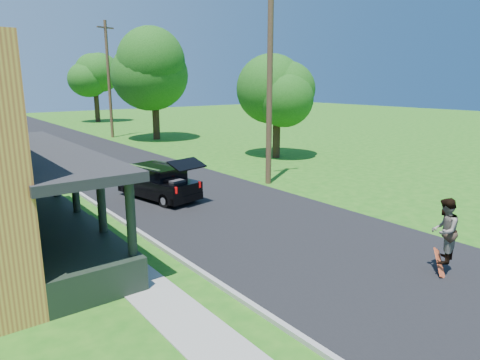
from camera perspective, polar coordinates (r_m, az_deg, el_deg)
ground at (r=13.89m, az=11.50°, el=-9.25°), size 140.00×140.00×0.00m
street at (r=30.45m, az=-17.96°, el=2.59°), size 8.00×120.00×0.02m
curb at (r=29.40m, az=-25.39°, el=1.60°), size 0.15×120.00×0.12m
sidewalk at (r=29.14m, az=-28.36°, el=1.19°), size 1.30×120.00×0.03m
black_suv at (r=19.54m, az=-10.79°, el=-0.30°), size 2.44×4.55×2.01m
skateboarder at (r=12.89m, az=25.60°, el=-6.11°), size 1.05×0.92×1.81m
skateboard at (r=13.26m, az=25.04°, el=-10.14°), size 0.71×0.60×0.70m
tree_right_near at (r=29.49m, az=4.89°, el=11.36°), size 5.41×5.10×6.81m
tree_right_mid at (r=39.68m, az=-11.54°, el=14.95°), size 8.22×8.00×10.20m
tree_right_far at (r=59.07m, az=-18.86°, el=13.07°), size 6.87×7.14×8.86m
utility_pole_near at (r=21.72m, az=4.00°, el=13.82°), size 1.79×0.36×10.69m
utility_pole_far at (r=42.01m, az=-17.09°, el=12.79°), size 1.68×0.54×10.49m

